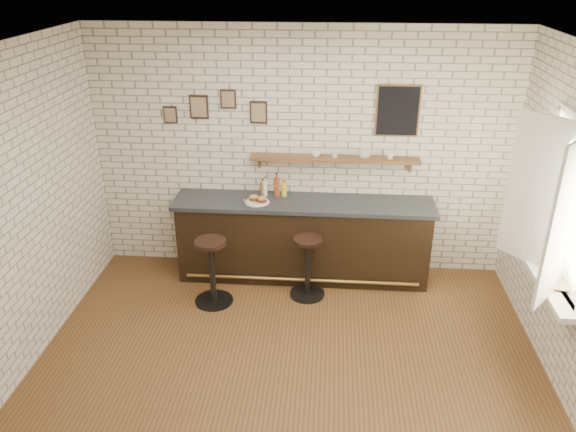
{
  "coord_description": "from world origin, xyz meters",
  "views": [
    {
      "loc": [
        0.35,
        -4.39,
        3.67
      ],
      "look_at": [
        -0.07,
        0.9,
        1.19
      ],
      "focal_mm": 35.0,
      "sensor_mm": 36.0,
      "label": 1
    }
  ],
  "objects_px": {
    "condiment_bottle_yellow": "(284,190)",
    "bar_counter": "(303,239)",
    "bar_stool_left": "(212,269)",
    "bar_stool_right": "(308,265)",
    "bitters_bottle_brown": "(263,189)",
    "bitters_bottle_amber": "(277,187)",
    "shelf_cup_c": "(365,154)",
    "shelf_cup_d": "(390,155)",
    "shelf_cup_b": "(335,154)",
    "sandwich_plate": "(257,202)",
    "ciabatta_sandwich": "(258,199)",
    "bitters_bottle_white": "(265,188)",
    "shelf_cup_a": "(316,153)",
    "book_upper": "(549,282)",
    "book_lower": "(548,282)"
  },
  "relations": [
    {
      "from": "bar_counter",
      "to": "bitters_bottle_brown",
      "type": "distance_m",
      "value": 0.79
    },
    {
      "from": "bitters_bottle_amber",
      "to": "book_upper",
      "type": "relative_size",
      "value": 1.36
    },
    {
      "from": "bitters_bottle_white",
      "to": "shelf_cup_d",
      "type": "xyz_separation_m",
      "value": [
        1.47,
        0.05,
        0.44
      ]
    },
    {
      "from": "ciabatta_sandwich",
      "to": "shelf_cup_b",
      "type": "relative_size",
      "value": 2.34
    },
    {
      "from": "sandwich_plate",
      "to": "shelf_cup_a",
      "type": "distance_m",
      "value": 0.9
    },
    {
      "from": "bitters_bottle_white",
      "to": "shelf_cup_c",
      "type": "bearing_deg",
      "value": 2.44
    },
    {
      "from": "shelf_cup_a",
      "to": "shelf_cup_d",
      "type": "xyz_separation_m",
      "value": [
        0.87,
        0.0,
        -0.0
      ]
    },
    {
      "from": "bitters_bottle_amber",
      "to": "bar_stool_left",
      "type": "xyz_separation_m",
      "value": [
        -0.66,
        -0.83,
        -0.7
      ]
    },
    {
      "from": "bar_counter",
      "to": "condiment_bottle_yellow",
      "type": "bearing_deg",
      "value": 148.35
    },
    {
      "from": "book_lower",
      "to": "book_upper",
      "type": "bearing_deg",
      "value": -96.06
    },
    {
      "from": "bitters_bottle_brown",
      "to": "book_upper",
      "type": "bearing_deg",
      "value": -30.94
    },
    {
      "from": "bitters_bottle_white",
      "to": "bitters_bottle_amber",
      "type": "height_order",
      "value": "bitters_bottle_amber"
    },
    {
      "from": "bitters_bottle_amber",
      "to": "bar_stool_right",
      "type": "relative_size",
      "value": 0.38
    },
    {
      "from": "ciabatta_sandwich",
      "to": "shelf_cup_d",
      "type": "bearing_deg",
      "value": 10.34
    },
    {
      "from": "sandwich_plate",
      "to": "shelf_cup_c",
      "type": "distance_m",
      "value": 1.38
    },
    {
      "from": "ciabatta_sandwich",
      "to": "bitters_bottle_amber",
      "type": "bearing_deg",
      "value": 48.69
    },
    {
      "from": "bitters_bottle_amber",
      "to": "shelf_cup_b",
      "type": "xyz_separation_m",
      "value": [
        0.69,
        0.05,
        0.42
      ]
    },
    {
      "from": "book_lower",
      "to": "bar_stool_right",
      "type": "bearing_deg",
      "value": 148.65
    },
    {
      "from": "bitters_bottle_white",
      "to": "shelf_cup_a",
      "type": "relative_size",
      "value": 2.14
    },
    {
      "from": "bar_counter",
      "to": "shelf_cup_b",
      "type": "height_order",
      "value": "shelf_cup_b"
    },
    {
      "from": "ciabatta_sandwich",
      "to": "bitters_bottle_brown",
      "type": "distance_m",
      "value": 0.23
    },
    {
      "from": "sandwich_plate",
      "to": "bitters_bottle_amber",
      "type": "xyz_separation_m",
      "value": [
        0.21,
        0.23,
        0.11
      ]
    },
    {
      "from": "book_lower",
      "to": "shelf_cup_a",
      "type": "bearing_deg",
      "value": 136.06
    },
    {
      "from": "condiment_bottle_yellow",
      "to": "book_upper",
      "type": "xyz_separation_m",
      "value": [
        2.57,
        -1.7,
        -0.13
      ]
    },
    {
      "from": "bar_stool_right",
      "to": "shelf_cup_b",
      "type": "bearing_deg",
      "value": 67.04
    },
    {
      "from": "bitters_bottle_brown",
      "to": "bitters_bottle_amber",
      "type": "distance_m",
      "value": 0.18
    },
    {
      "from": "condiment_bottle_yellow",
      "to": "shelf_cup_a",
      "type": "distance_m",
      "value": 0.59
    },
    {
      "from": "bitters_bottle_amber",
      "to": "bar_counter",
      "type": "bearing_deg",
      "value": -24.3
    },
    {
      "from": "bar_counter",
      "to": "condiment_bottle_yellow",
      "type": "xyz_separation_m",
      "value": [
        -0.24,
        0.15,
        0.59
      ]
    },
    {
      "from": "ciabatta_sandwich",
      "to": "shelf_cup_a",
      "type": "xyz_separation_m",
      "value": [
        0.66,
        0.28,
        0.48
      ]
    },
    {
      "from": "sandwich_plate",
      "to": "shelf_cup_d",
      "type": "bearing_deg",
      "value": 10.27
    },
    {
      "from": "shelf_cup_a",
      "to": "shelf_cup_d",
      "type": "height_order",
      "value": "shelf_cup_a"
    },
    {
      "from": "shelf_cup_b",
      "to": "shelf_cup_d",
      "type": "xyz_separation_m",
      "value": [
        0.64,
        0.0,
        -0.0
      ]
    },
    {
      "from": "bar_counter",
      "to": "book_lower",
      "type": "bearing_deg",
      "value": -33.01
    },
    {
      "from": "bitters_bottle_white",
      "to": "book_lower",
      "type": "distance_m",
      "value": 3.27
    },
    {
      "from": "condiment_bottle_yellow",
      "to": "bar_counter",
      "type": "bearing_deg",
      "value": -31.65
    },
    {
      "from": "shelf_cup_c",
      "to": "shelf_cup_d",
      "type": "relative_size",
      "value": 1.5
    },
    {
      "from": "condiment_bottle_yellow",
      "to": "bar_stool_right",
      "type": "relative_size",
      "value": 0.26
    },
    {
      "from": "bar_stool_left",
      "to": "bar_stool_right",
      "type": "xyz_separation_m",
      "value": [
        1.07,
        0.23,
        -0.02
      ]
    },
    {
      "from": "bitters_bottle_amber",
      "to": "shelf_cup_b",
      "type": "distance_m",
      "value": 0.81
    },
    {
      "from": "bitters_bottle_white",
      "to": "bar_stool_left",
      "type": "bearing_deg",
      "value": -122.12
    },
    {
      "from": "condiment_bottle_yellow",
      "to": "shelf_cup_b",
      "type": "height_order",
      "value": "shelf_cup_b"
    },
    {
      "from": "bar_stool_right",
      "to": "book_upper",
      "type": "distance_m",
      "value": 2.57
    },
    {
      "from": "bitters_bottle_amber",
      "to": "shelf_cup_d",
      "type": "height_order",
      "value": "shelf_cup_d"
    },
    {
      "from": "bitters_bottle_brown",
      "to": "condiment_bottle_yellow",
      "type": "bearing_deg",
      "value": 0.0
    },
    {
      "from": "bitters_bottle_brown",
      "to": "bitters_bottle_amber",
      "type": "height_order",
      "value": "bitters_bottle_amber"
    },
    {
      "from": "sandwich_plate",
      "to": "condiment_bottle_yellow",
      "type": "height_order",
      "value": "condiment_bottle_yellow"
    },
    {
      "from": "bitters_bottle_brown",
      "to": "bitters_bottle_amber",
      "type": "relative_size",
      "value": 0.73
    },
    {
      "from": "shelf_cup_b",
      "to": "book_upper",
      "type": "bearing_deg",
      "value": -103.07
    },
    {
      "from": "sandwich_plate",
      "to": "condiment_bottle_yellow",
      "type": "bearing_deg",
      "value": 37.3
    }
  ]
}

